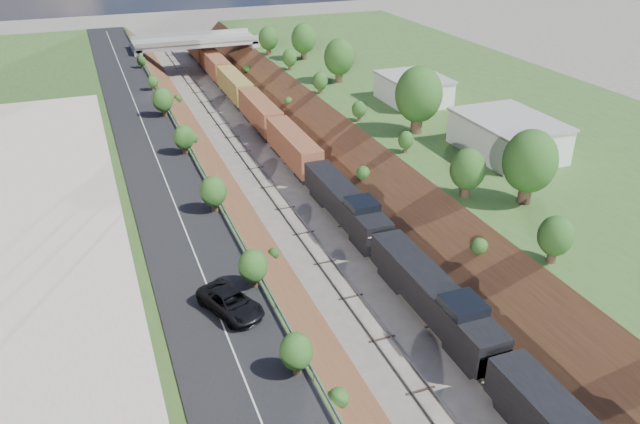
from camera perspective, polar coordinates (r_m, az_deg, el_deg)
platform_right at (r=89.94m, az=18.28°, el=6.24°), size 44.00×180.00×5.00m
embankment_left at (r=73.17m, az=-10.27°, el=0.32°), size 10.00×180.00×10.00m
embankment_right at (r=79.47m, az=5.42°, el=2.87°), size 10.00×180.00×10.00m
rail_left_track at (r=74.84m, az=-3.99°, el=1.41°), size 1.58×180.00×0.18m
rail_right_track at (r=76.34m, az=-0.26°, el=2.02°), size 1.58×180.00×0.18m
road at (r=70.53m, az=-14.18°, el=3.39°), size 8.00×180.00×0.10m
guardrail at (r=70.65m, az=-10.92°, el=4.22°), size 0.10×171.00×0.70m
commercial_building at (r=49.31m, az=-25.35°, el=-4.78°), size 14.30×62.30×7.00m
overpass at (r=131.49m, az=-11.31°, el=14.47°), size 24.50×8.30×7.40m
white_building_near at (r=76.93m, az=16.76°, el=6.61°), size 9.00×12.00×4.00m
white_building_far at (r=94.14m, az=8.52°, el=10.97°), size 8.00×10.00×3.60m
tree_right_large at (r=63.54m, az=18.65°, el=4.37°), size 5.25×5.25×7.61m
tree_left_crest at (r=36.77m, az=0.87°, el=-16.44°), size 2.45×2.45×3.55m
freight_train at (r=88.85m, az=-3.80°, el=7.36°), size 2.98×136.06×4.55m
suv at (r=46.20m, az=-8.18°, el=-8.19°), size 4.64×6.39×1.62m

